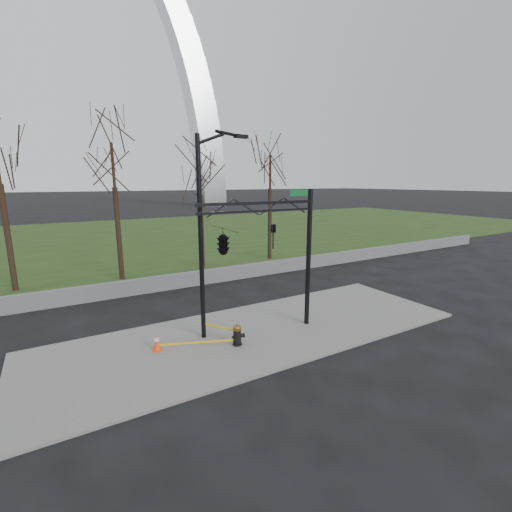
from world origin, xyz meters
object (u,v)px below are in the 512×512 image
traffic_cone (157,343)px  street_light (205,224)px  traffic_signal_mast (241,240)px  fire_hydrant (238,335)px

traffic_cone → street_light: 4.81m
traffic_cone → traffic_signal_mast: 4.98m
traffic_signal_mast → traffic_cone: bearing=167.3°
street_light → traffic_signal_mast: size_ratio=1.37×
fire_hydrant → traffic_cone: size_ratio=1.41×
street_light → traffic_signal_mast: (1.03, -1.01, -0.55)m
fire_hydrant → traffic_signal_mast: bearing=58.3°
traffic_signal_mast → street_light: bearing=136.0°
street_light → traffic_signal_mast: bearing=-54.3°
fire_hydrant → traffic_cone: fire_hydrant is taller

